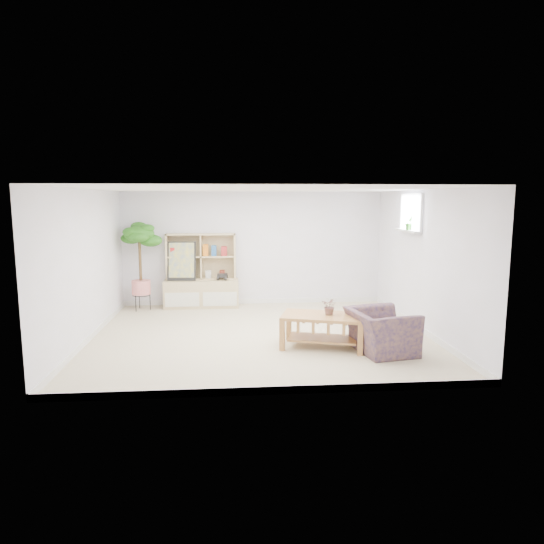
{
  "coord_description": "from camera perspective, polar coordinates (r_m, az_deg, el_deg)",
  "views": [
    {
      "loc": [
        -0.47,
        -7.81,
        2.24
      ],
      "look_at": [
        0.24,
        0.54,
        0.98
      ],
      "focal_mm": 32.0,
      "sensor_mm": 36.0,
      "label": 1
    }
  ],
  "objects": [
    {
      "name": "storage_unit",
      "position": [
        10.17,
        -8.33,
        0.15
      ],
      "size": [
        1.54,
        0.52,
        1.54
      ],
      "primitive_type": null,
      "color": "tan",
      "rests_on": "floor"
    },
    {
      "name": "poster",
      "position": [
        10.13,
        -10.59,
        1.27
      ],
      "size": [
        0.59,
        0.18,
        0.81
      ],
      "primitive_type": null,
      "rotation": [
        0.0,
        0.0,
        -0.08
      ],
      "color": "yellow",
      "rests_on": "storage_unit"
    },
    {
      "name": "walls",
      "position": [
        7.89,
        -1.4,
        0.99
      ],
      "size": [
        5.51,
        5.01,
        2.4
      ],
      "color": "silver",
      "rests_on": "floor"
    },
    {
      "name": "sill_plant",
      "position": [
        8.92,
        15.83,
        5.59
      ],
      "size": [
        0.17,
        0.16,
        0.25
      ],
      "primitive_type": "imported",
      "rotation": [
        0.0,
        0.0,
        0.35
      ],
      "color": "#1C5513",
      "rests_on": "window_sill"
    },
    {
      "name": "toy_truck",
      "position": [
        10.12,
        -5.86,
        -0.51
      ],
      "size": [
        0.31,
        0.23,
        0.15
      ],
      "primitive_type": null,
      "rotation": [
        0.0,
        0.0,
        -0.13
      ],
      "color": "black",
      "rests_on": "storage_unit"
    },
    {
      "name": "ceiling",
      "position": [
        7.82,
        -1.43,
        9.74
      ],
      "size": [
        5.5,
        5.0,
        0.01
      ],
      "primitive_type": "cube",
      "color": "white",
      "rests_on": "walls"
    },
    {
      "name": "floor",
      "position": [
        8.13,
        -1.37,
        -7.42
      ],
      "size": [
        5.5,
        5.0,
        0.01
      ],
      "primitive_type": "cube",
      "color": "tan",
      "rests_on": "ground"
    },
    {
      "name": "floor_tree",
      "position": [
        10.11,
        -15.23,
        0.62
      ],
      "size": [
        0.7,
        0.7,
        1.79
      ],
      "primitive_type": null,
      "rotation": [
        0.0,
        0.0,
        -0.06
      ],
      "color": "#1C5513",
      "rests_on": "floor"
    },
    {
      "name": "window",
      "position": [
        9.0,
        16.1,
        6.7
      ],
      "size": [
        0.1,
        0.98,
        0.68
      ],
      "primitive_type": null,
      "color": "#D0E2FF",
      "rests_on": "walls"
    },
    {
      "name": "window_sill",
      "position": [
        8.99,
        15.66,
        4.68
      ],
      "size": [
        0.14,
        1.0,
        0.04
      ],
      "primitive_type": "cube",
      "color": "white",
      "rests_on": "walls"
    },
    {
      "name": "coffee_table",
      "position": [
        7.48,
        5.99,
        -6.91
      ],
      "size": [
        1.37,
        0.99,
        0.5
      ],
      "primitive_type": null,
      "rotation": [
        0.0,
        0.0,
        -0.29
      ],
      "color": "#AB7340",
      "rests_on": "floor"
    },
    {
      "name": "table_plant",
      "position": [
        7.41,
        6.84,
        -4.0
      ],
      "size": [
        0.32,
        0.31,
        0.27
      ],
      "primitive_type": "imported",
      "rotation": [
        0.0,
        0.0,
        -0.71
      ],
      "color": "#13591C",
      "rests_on": "coffee_table"
    },
    {
      "name": "armchair",
      "position": [
        7.35,
        12.71,
        -6.48
      ],
      "size": [
        1.0,
        1.1,
        0.72
      ],
      "primitive_type": "imported",
      "rotation": [
        0.0,
        0.0,
        1.75
      ],
      "color": "#16164D",
      "rests_on": "floor"
    },
    {
      "name": "baseboard",
      "position": [
        8.12,
        -1.37,
        -7.08
      ],
      "size": [
        5.5,
        5.0,
        0.1
      ],
      "primitive_type": null,
      "color": "white",
      "rests_on": "floor"
    }
  ]
}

